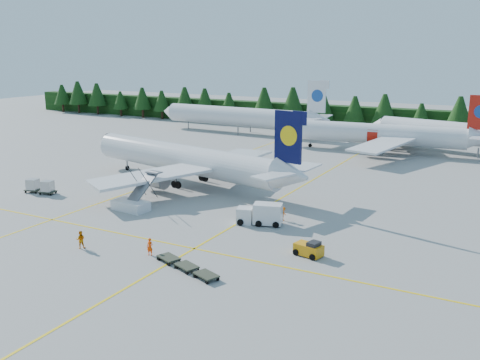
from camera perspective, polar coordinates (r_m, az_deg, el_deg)
The scene contains 17 objects.
ground at distance 62.34m, azimuth -6.52°, elevation -4.61°, with size 320.00×320.00×0.00m, color gray.
taxi_stripe_a at distance 85.88m, azimuth -6.61°, elevation 0.47°, with size 0.25×120.00×0.01m, color yellow.
taxi_stripe_b at distance 76.48m, azimuth 5.79°, elevation -1.15°, with size 0.25×120.00×0.01m, color yellow.
taxi_stripe_cross at distance 57.81m, azimuth -9.93°, elevation -6.21°, with size 80.00×0.25×0.01m, color yellow.
treeline_hedge at distance 135.80m, azimuth 13.66°, elevation 6.30°, with size 220.00×4.00×6.00m, color black.
airliner_navy at distance 80.88m, azimuth -6.50°, elevation 2.31°, with size 41.46×33.76×12.21m.
airliner_red at distance 108.35m, azimuth 13.77°, elevation 4.80°, with size 40.28×33.07×11.71m.
airliner_far_left at distance 130.28m, azimuth -0.87°, elevation 6.87°, with size 45.03×6.54×13.09m.
airliner_far_right at distance 111.67m, azimuth 23.01°, elevation 4.57°, with size 42.56×13.20×12.56m.
airstairs at distance 68.28m, azimuth -11.38°, elevation -2.38°, with size 4.86×6.59×4.19m.
service_truck at distance 61.30m, azimuth 2.12°, elevation -3.64°, with size 5.48×3.21×2.49m.
baggage_tug at distance 52.65m, azimuth 7.39°, elevation -7.30°, with size 2.98×2.04×1.46m.
dolly_train at distance 49.37m, azimuth -5.70°, elevation -9.08°, with size 7.81×3.82×0.13m.
uld_pair at distance 79.65m, azimuth -20.54°, elevation -0.58°, with size 5.03×2.30×1.58m.
crew_a at distance 53.06m, azimuth -9.59°, elevation -7.04°, with size 0.63×0.41×1.73m, color #FE4205.
crew_b at distance 56.43m, azimuth -16.64°, elevation -6.11°, with size 0.89×0.69×1.83m, color orange.
crew_c at distance 62.86m, azimuth 4.64°, elevation -3.62°, with size 0.68×0.46×1.65m, color #F95F05.
Camera 1 is at (34.15, -48.41, 19.41)m, focal length 40.00 mm.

